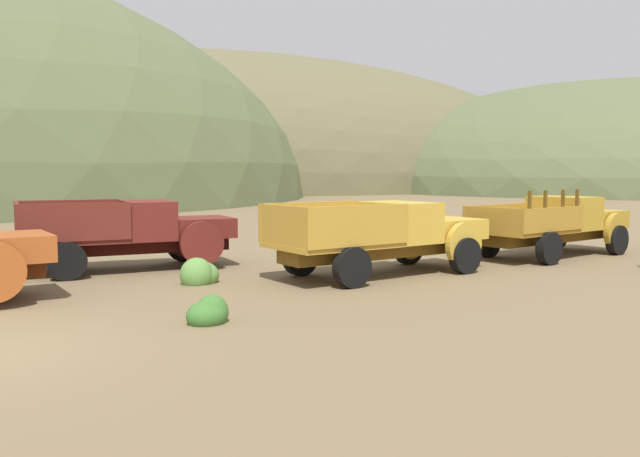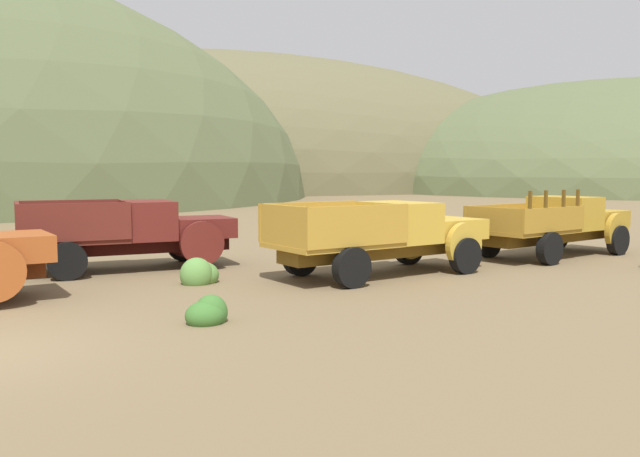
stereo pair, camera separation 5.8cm
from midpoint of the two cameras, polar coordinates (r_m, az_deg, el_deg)
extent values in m
ellipsoid|color=brown|center=(95.22, -7.07, 3.33)|extent=(115.60, 51.47, 38.46)
ellipsoid|color=#56603D|center=(108.45, 23.14, 3.16)|extent=(78.75, 87.00, 31.37)
cube|color=#A34C1E|center=(15.22, -26.15, -1.51)|extent=(2.25, 2.15, 0.55)
cube|color=#B7B2A8|center=(15.35, -22.80, -1.44)|extent=(0.32, 1.23, 0.44)
cube|color=black|center=(18.70, -16.30, -1.48)|extent=(5.41, 1.34, 0.36)
cube|color=maroon|center=(19.07, -10.47, 0.13)|extent=(1.81, 1.85, 0.55)
cube|color=#B7B2A8|center=(19.29, -8.20, 0.14)|extent=(0.16, 1.20, 0.44)
cylinder|color=maroon|center=(18.05, -10.29, -1.27)|extent=(1.21, 0.26, 1.20)
cylinder|color=maroon|center=(20.04, -11.85, -0.68)|extent=(1.21, 0.26, 1.20)
cube|color=maroon|center=(18.73, -14.82, 0.73)|extent=(1.37, 2.08, 1.05)
cube|color=black|center=(18.82, -13.16, 1.43)|extent=(0.16, 1.70, 0.59)
cube|color=maroon|center=(18.50, -20.80, -0.93)|extent=(2.84, 2.27, 0.12)
cube|color=maroon|center=(17.42, -20.57, 0.50)|extent=(2.71, 0.28, 0.95)
cube|color=maroon|center=(19.50, -21.11, 0.93)|extent=(2.71, 0.28, 0.95)
cube|color=maroon|center=(18.40, -24.88, 0.58)|extent=(0.24, 2.09, 0.95)
cylinder|color=black|center=(20.13, -11.87, -1.46)|extent=(0.98, 0.34, 0.96)
cylinder|color=black|center=(17.46, -21.20, -2.66)|extent=(0.98, 0.34, 0.96)
cylinder|color=black|center=(19.61, -21.69, -1.87)|extent=(0.98, 0.34, 0.96)
cube|color=brown|center=(17.21, 5.36, -1.85)|extent=(5.93, 2.29, 0.36)
cube|color=gold|center=(18.62, 10.46, 0.02)|extent=(2.20, 2.13, 0.55)
cube|color=#B7B2A8|center=(19.25, 12.27, 0.06)|extent=(0.35, 1.20, 0.44)
cylinder|color=gold|center=(17.76, 12.27, -1.40)|extent=(1.21, 0.45, 1.20)
cylinder|color=gold|center=(19.24, 7.72, -0.85)|extent=(1.21, 0.45, 1.20)
cube|color=gold|center=(17.51, 6.77, 0.57)|extent=(1.78, 2.28, 1.05)
cube|color=black|center=(17.90, 8.24, 1.33)|extent=(0.44, 1.68, 0.59)
cube|color=#B5882D|center=(16.20, 1.03, -1.40)|extent=(3.36, 2.73, 0.12)
cube|color=#B5882D|center=(15.31, 3.34, 0.23)|extent=(2.91, 0.77, 0.95)
cube|color=#B5882D|center=(17.02, -1.05, 0.72)|extent=(2.91, 0.77, 0.95)
cube|color=#B5882D|center=(15.37, -3.26, 0.25)|extent=(0.58, 2.08, 0.95)
cylinder|color=black|center=(17.76, 12.39, -2.32)|extent=(1.00, 0.49, 0.96)
cylinder|color=black|center=(19.31, 7.60, -1.66)|extent=(1.00, 0.49, 0.96)
cylinder|color=black|center=(15.24, 2.69, -3.40)|extent=(1.00, 0.49, 0.96)
cylinder|color=black|center=(17.02, -1.82, -2.52)|extent=(1.00, 0.49, 0.96)
cube|color=#593D12|center=(22.19, 19.50, -0.58)|extent=(5.93, 2.55, 0.36)
cube|color=#B28928|center=(24.00, 22.36, 0.82)|extent=(2.26, 2.18, 0.55)
cube|color=#B7B2A8|center=(24.76, 23.37, 0.84)|extent=(0.40, 1.17, 0.44)
cylinder|color=#B28928|center=(23.31, 24.21, -0.23)|extent=(1.20, 0.50, 1.20)
cylinder|color=#B28928|center=(24.35, 19.95, 0.12)|extent=(1.20, 0.50, 1.20)
cube|color=#B28928|center=(22.61, 20.33, 1.29)|extent=(1.86, 2.29, 1.05)
cube|color=black|center=(23.12, 21.15, 1.86)|extent=(0.51, 1.64, 0.59)
cube|color=#A47826|center=(20.84, 17.10, -0.19)|extent=(3.43, 2.82, 0.12)
cube|color=#A47826|center=(20.23, 19.54, 0.76)|extent=(2.89, 0.91, 0.70)
cube|color=#A47826|center=(21.43, 14.86, 1.10)|extent=(2.89, 0.91, 0.70)
cube|color=#A47826|center=(19.67, 14.72, 0.77)|extent=(0.67, 2.03, 0.70)
cube|color=#593D12|center=(19.21, 17.65, 2.39)|extent=(0.10, 0.10, 0.50)
cube|color=#593D12|center=(19.82, 18.88, 2.43)|extent=(0.10, 0.10, 0.50)
cube|color=#593D12|center=(20.57, 20.26, 2.47)|extent=(0.10, 0.10, 0.50)
cube|color=#593D12|center=(21.20, 21.34, 2.51)|extent=(0.10, 0.10, 0.50)
cylinder|color=black|center=(23.31, 24.31, -0.92)|extent=(1.00, 0.53, 0.96)
cylinder|color=black|center=(24.40, 19.82, -0.53)|extent=(1.00, 0.53, 0.96)
cylinder|color=black|center=(20.07, 19.18, -1.65)|extent=(1.00, 0.53, 0.96)
cylinder|color=black|center=(21.33, 14.31, -1.15)|extent=(1.00, 0.53, 0.96)
ellipsoid|color=#5B8E42|center=(16.07, -10.77, -3.96)|extent=(0.79, 0.71, 0.83)
ellipsoid|color=#5B8E42|center=(16.25, -10.39, -4.01)|extent=(0.88, 0.80, 0.67)
ellipsoid|color=#3D702D|center=(11.94, -10.00, -7.46)|extent=(0.71, 0.64, 0.53)
ellipsoid|color=#3D702D|center=(12.01, -9.50, -7.21)|extent=(0.60, 0.54, 0.65)
camera|label=1|loc=(0.03, -90.10, -0.01)|focal=36.88mm
camera|label=2|loc=(0.03, 89.90, 0.01)|focal=36.88mm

